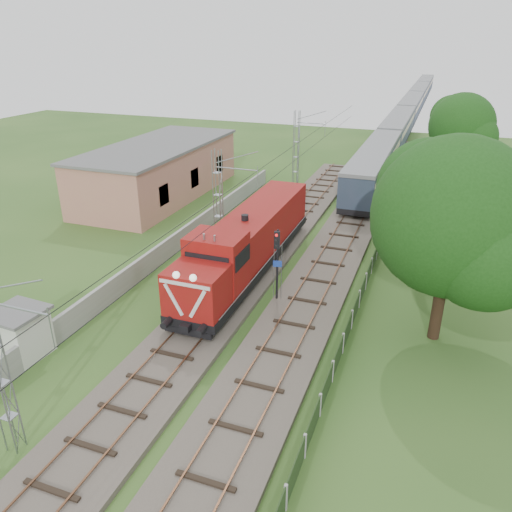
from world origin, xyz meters
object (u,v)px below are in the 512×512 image
at_px(signal_post, 277,254).
at_px(coach_rake, 411,107).
at_px(locomotive, 248,242).
at_px(relay_hut, 21,333).

bearing_deg(signal_post, coach_rake, 88.57).
distance_m(locomotive, coach_rake, 71.83).
relative_size(locomotive, relay_hut, 6.88).
distance_m(coach_rake, signal_post, 74.97).
xyz_separation_m(locomotive, signal_post, (3.13, -3.29, 0.94)).
distance_m(coach_rake, relay_hut, 85.51).
bearing_deg(relay_hut, signal_post, 42.51).
relative_size(coach_rake, signal_post, 24.50).
height_order(locomotive, coach_rake, locomotive).
bearing_deg(relay_hut, locomotive, 60.25).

